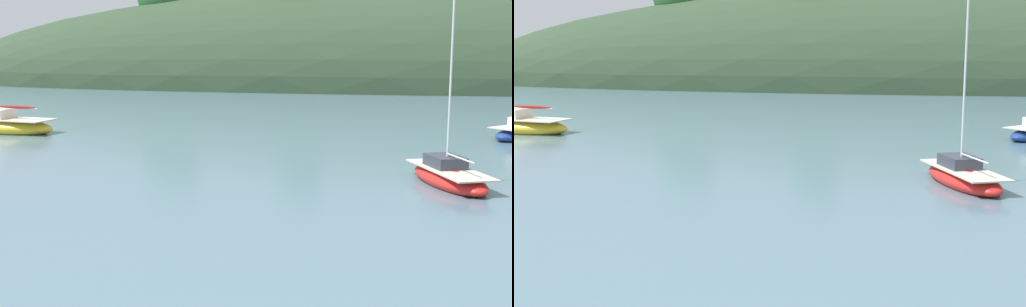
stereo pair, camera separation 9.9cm
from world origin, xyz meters
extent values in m
ellipsoid|color=#2D422B|center=(25.00, 83.14, 0.00)|extent=(150.00, 36.00, 26.31)
ellipsoid|color=gold|center=(-18.20, 33.62, 0.33)|extent=(7.97, 4.24, 1.21)
cube|color=beige|center=(-18.20, 33.62, 0.88)|extent=(7.33, 3.90, 0.06)
cylinder|color=silver|center=(-17.02, 33.35, 1.62)|extent=(3.12, 0.80, 0.07)
ellipsoid|color=maroon|center=(-17.02, 33.35, 1.67)|extent=(3.02, 0.89, 0.20)
ellipsoid|color=red|center=(8.18, 20.08, 0.25)|extent=(3.51, 5.97, 0.90)
cube|color=beige|center=(8.18, 20.08, 0.66)|extent=(3.23, 5.49, 0.06)
cube|color=#333842|center=(8.04, 20.52, 0.91)|extent=(1.73, 2.10, 0.52)
cylinder|color=silver|center=(8.09, 20.35, 4.20)|extent=(0.09, 0.09, 7.09)
cylinder|color=silver|center=(8.44, 19.22, 1.29)|extent=(0.77, 2.29, 0.07)
camera|label=1|loc=(3.40, -9.67, 6.21)|focal=49.48mm
camera|label=2|loc=(3.50, -9.66, 6.21)|focal=49.48mm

